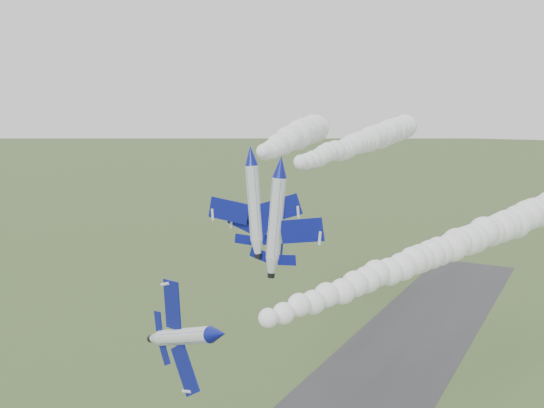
% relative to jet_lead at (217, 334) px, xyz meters
% --- Properties ---
extents(jet_lead, '(6.67, 12.44, 10.01)m').
position_rel_jet_lead_xyz_m(jet_lead, '(0.00, 0.00, 0.00)').
color(jet_lead, silver).
extents(smoke_trail_jet_lead, '(24.53, 59.36, 4.63)m').
position_rel_jet_lead_xyz_m(smoke_trail_jet_lead, '(11.41, 31.99, 2.03)').
color(smoke_trail_jet_lead, white).
extents(jet_pair_left, '(11.07, 12.92, 3.27)m').
position_rel_jet_lead_xyz_m(jet_pair_left, '(-8.00, 19.12, 13.35)').
color(jet_pair_left, silver).
extents(smoke_trail_jet_pair_left, '(21.75, 59.95, 5.70)m').
position_rel_jet_lead_xyz_m(smoke_trail_jet_pair_left, '(-18.16, 50.86, 13.98)').
color(smoke_trail_jet_pair_left, white).
extents(jet_pair_right, '(11.91, 14.30, 3.57)m').
position_rel_jet_lead_xyz_m(jet_pair_right, '(-4.54, 19.73, 12.19)').
color(jet_pair_right, silver).
extents(smoke_trail_jet_pair_right, '(8.99, 60.64, 4.84)m').
position_rel_jet_lead_xyz_m(smoke_trail_jet_pair_right, '(-6.88, 53.80, 13.40)').
color(smoke_trail_jet_pair_right, white).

